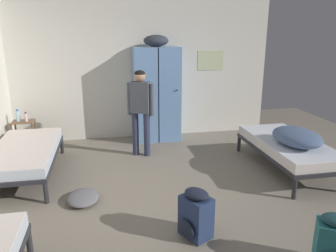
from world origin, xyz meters
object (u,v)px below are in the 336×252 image
Objects in this scene: shelf_unit at (24,133)px; backpack_navy at (195,215)px; backpack_teal at (334,244)px; bed_right at (288,147)px; water_bottle at (18,116)px; bed_left_rear at (25,153)px; bedding_heap at (297,137)px; person_traveler at (141,105)px; lotion_bottle at (26,117)px; clothes_pile_grey at (83,197)px; locker_bank at (157,92)px.

shelf_unit is 1.04× the size of backpack_navy.
backpack_navy is 1.34m from backpack_teal.
backpack_navy reaches higher than bed_right.
water_bottle reaches higher than backpack_navy.
shelf_unit is at bearing 131.89° from backpack_teal.
backpack_teal is (3.56, -3.90, -0.41)m from water_bottle.
water_bottle reaches higher than bed_left_rear.
bedding_heap is at bearing 67.96° from backpack_teal.
water_bottle is (-2.15, 0.64, -0.24)m from person_traveler.
backpack_navy is (-1.92, -1.46, -0.12)m from bed_right.
lotion_bottle reaches higher than shelf_unit.
bedding_heap is at bearing 32.88° from backpack_navy.
lotion_bottle is (-2.00, 0.58, -0.26)m from person_traveler.
bed_right is 3.20m from clothes_pile_grey.
shelf_unit is 2.59× the size of water_bottle.
bed_left_rear is at bearing 140.10° from backpack_teal.
bedding_heap reaches higher than backpack_teal.
person_traveler reaches higher than lotion_bottle.
bedding_heap is 5.05× the size of lotion_bottle.
lotion_bottle is 5.15m from backpack_teal.
water_bottle is (-4.36, 1.71, 0.29)m from bed_right.
lotion_bottle reaches higher than bed_right.
backpack_navy is (0.28, -2.53, -0.65)m from person_traveler.
backpack_teal is 2.93m from clothes_pile_grey.
shelf_unit reaches higher than clothes_pile_grey.
bed_left_rear is at bearing 132.21° from clothes_pile_grey.
backpack_navy is at bearing -53.19° from shelf_unit.
bed_left_rear is at bearing -162.95° from person_traveler.
water_bottle is 2.55m from clothes_pile_grey.
water_bottle is (-2.57, -0.19, -0.30)m from locker_bank.
water_bottle is at bearing 119.14° from clothes_pile_grey.
bed_left_rear is at bearing 169.70° from bedding_heap.
clothes_pile_grey is (-2.35, 1.73, -0.20)m from backpack_teal.
locker_bank is 2.57m from shelf_unit.
bed_right reaches higher than clothes_pile_grey.
backpack_teal is at bearing -47.61° from water_bottle.
backpack_navy is at bearing -147.12° from bedding_heap.
water_bottle reaches higher than shelf_unit.
shelf_unit is 1.10× the size of clothes_pile_grey.
clothes_pile_grey is at bearing -171.78° from bed_right.
water_bottle reaches higher than bedding_heap.
bed_right is at bearing -46.77° from locker_bank.
bed_left_rear is (0.25, -1.18, 0.04)m from shelf_unit.
clothes_pile_grey is at bearing -119.98° from locker_bank.
person_traveler is (1.82, 0.56, 0.53)m from bed_left_rear.
clothes_pile_grey is at bearing -62.28° from shelf_unit.
backpack_teal is 1.07× the size of clothes_pile_grey.
bed_right is 3.45× the size of backpack_teal.
bedding_heap is at bearing -23.91° from water_bottle.
backpack_navy is at bearing -43.09° from bed_left_rear.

